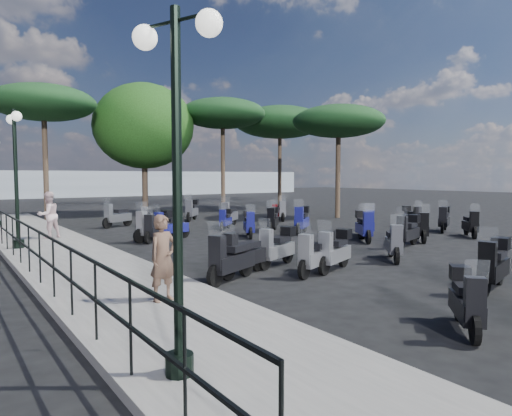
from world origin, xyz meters
TOP-DOWN VIEW (x-y plane):
  - ground at (0.00, 0.00)m, footprint 120.00×120.00m
  - sidewalk at (-6.50, 3.00)m, footprint 3.00×30.00m
  - railing at (-7.80, 2.80)m, footprint 0.04×26.04m
  - lamp_post_0 at (-7.35, -7.77)m, footprint 0.64×1.13m
  - lamp_post_1 at (-7.48, 3.52)m, footprint 0.35×1.27m
  - woman at (-6.23, -4.77)m, footprint 0.64×0.50m
  - pedestrian_far at (-6.23, 5.42)m, footprint 1.01×0.91m
  - scooter_1 at (-4.14, -3.70)m, footprint 1.67×0.94m
  - scooter_2 at (-3.56, -3.32)m, footprint 1.66×0.82m
  - scooter_3 at (-2.34, 3.53)m, footprint 1.71×0.61m
  - scooter_4 at (-2.97, 3.50)m, footprint 1.78×0.85m
  - scooter_5 at (-1.26, 8.50)m, footprint 1.02×1.23m
  - scooter_6 at (-2.91, -8.61)m, footprint 1.24×1.14m
  - scooter_7 at (-1.33, -4.18)m, footprint 1.60×0.84m
  - scooter_8 at (1.04, -4.15)m, footprint 1.28×1.30m
  - scooter_9 at (-2.98, 3.27)m, footprint 1.38×1.21m
  - scooter_10 at (0.49, 2.37)m, footprint 0.98×1.53m
  - scooter_11 at (-2.64, 8.81)m, footprint 1.67×0.99m
  - scooter_13 at (-0.00, -7.51)m, footprint 1.72×0.75m
  - scooter_14 at (3.53, -2.77)m, footprint 1.71×0.80m
  - scooter_15 at (2.36, 3.27)m, footprint 1.32×1.33m
  - scooter_16 at (1.03, 5.04)m, footprint 1.18×1.16m
  - scooter_17 at (1.70, 9.63)m, footprint 1.35×1.52m
  - scooter_19 at (5.01, -2.24)m, footprint 1.33×1.32m
  - scooter_20 at (3.31, -1.03)m, footprint 1.22×1.56m
  - scooter_21 at (4.16, -0.18)m, footprint 1.26×1.30m
  - scooter_22 at (2.90, 1.99)m, footprint 1.56×1.30m
  - scooter_23 at (1.93, 6.18)m, footprint 1.51×1.28m
  - scooter_25 at (7.66, -2.64)m, footprint 1.29×1.24m
  - scooter_26 at (8.40, -1.01)m, footprint 1.62×1.02m
  - scooter_27 at (8.53, 0.71)m, footprint 0.96×1.51m
  - scooter_28 at (5.62, 6.91)m, footprint 0.94×1.63m
  - scooter_29 at (5.39, 6.93)m, footprint 1.20×1.02m
  - scooter_30 at (-2.16, -2.87)m, footprint 1.60×0.84m
  - scooter_31 at (-2.03, -4.25)m, footprint 1.60×0.84m
  - scooter_32 at (4.64, -0.10)m, footprint 1.26×1.30m
  - broadleaf_tree at (1.27, 15.20)m, footprint 6.25×6.25m
  - pine_0 at (6.07, 13.63)m, footprint 5.61×5.61m
  - pine_1 at (11.47, 14.43)m, footprint 6.73×6.73m
  - pine_2 at (-4.60, 14.57)m, footprint 5.50×5.50m
  - pine_3 at (9.48, 6.45)m, footprint 5.27×5.27m
  - distant_hills at (0.00, 45.00)m, footprint 70.00×8.00m

SIDE VIEW (x-z plane):
  - ground at x=0.00m, z-range 0.00..0.00m
  - sidewalk at x=-6.50m, z-range 0.00..0.15m
  - scooter_29 at x=5.39m, z-range -0.18..1.00m
  - scooter_5 at x=-1.26m, z-range -0.18..1.01m
  - scooter_16 at x=1.03m, z-range -0.15..1.05m
  - scooter_6 at x=-2.91m, z-range -0.15..1.08m
  - scooter_25 at x=7.66m, z-range -0.21..1.14m
  - scooter_21 at x=4.16m, z-range -0.21..1.15m
  - scooter_32 at x=4.64m, z-range -0.21..1.15m
  - scooter_3 at x=-2.34m, z-range -0.21..1.16m
  - scooter_8 at x=1.04m, z-range -0.21..1.16m
  - scooter_2 at x=-3.56m, z-range -0.21..1.17m
  - scooter_28 at x=5.62m, z-range -0.21..1.18m
  - scooter_19 at x=5.01m, z-range -0.22..1.19m
  - scooter_1 at x=-4.14m, z-range -0.22..1.21m
  - scooter_27 at x=8.53m, z-range -0.16..1.15m
  - scooter_11 at x=-2.64m, z-range -0.22..1.22m
  - scooter_10 at x=0.49m, z-range -0.16..1.17m
  - scooter_9 at x=-2.98m, z-range -0.16..1.17m
  - scooter_7 at x=-1.33m, z-range -0.16..1.17m
  - scooter_30 at x=-2.16m, z-range -0.16..1.17m
  - scooter_31 at x=-2.03m, z-range -0.16..1.17m
  - scooter_15 at x=2.36m, z-range -0.17..1.19m
  - scooter_23 at x=1.93m, z-range -0.23..1.26m
  - scooter_13 at x=0.00m, z-range -0.17..1.22m
  - scooter_14 at x=3.53m, z-range -0.17..1.23m
  - scooter_26 at x=8.40m, z-range -0.17..1.23m
  - scooter_20 at x=3.31m, z-range -0.18..1.27m
  - scooter_4 at x=-2.97m, z-range -0.18..1.28m
  - scooter_22 at x=2.90m, z-range -0.18..1.29m
  - scooter_17 at x=1.70m, z-range -0.18..1.30m
  - railing at x=-7.80m, z-range 0.35..1.45m
  - woman at x=-6.23m, z-range 0.15..1.71m
  - pedestrian_far at x=-6.23m, z-range 0.15..1.84m
  - distant_hills at x=0.00m, z-range 0.00..3.00m
  - lamp_post_0 at x=-7.35m, z-range 0.44..4.51m
  - lamp_post_1 at x=-7.48m, z-range 0.45..4.77m
  - pine_3 at x=9.48m, z-range 2.28..8.73m
  - broadleaf_tree at x=1.27m, z-range 1.42..9.60m
  - pine_2 at x=-4.60m, z-range 2.67..9.98m
  - pine_1 at x=11.47m, z-range 2.58..10.13m
  - pine_0 at x=6.07m, z-range 2.73..10.22m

